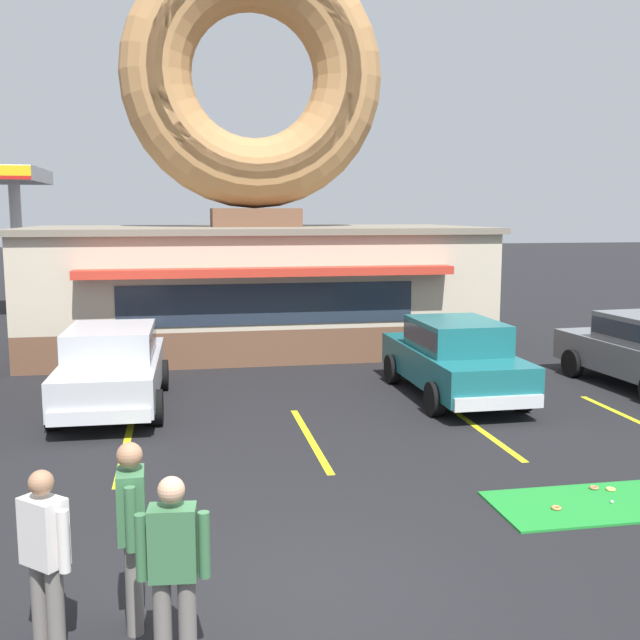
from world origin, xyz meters
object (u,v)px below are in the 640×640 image
(car_teal, at_px, (454,355))
(pedestrian_hooded_kid, at_px, (132,526))
(golf_ball, at_px, (612,502))
(car_silver, at_px, (112,364))
(pedestrian_blue_sweater_man, at_px, (45,553))
(pedestrian_leather_jacket_man, at_px, (173,565))

(car_teal, xyz_separation_m, pedestrian_hooded_kid, (-5.92, -7.67, 0.10))
(golf_ball, distance_m, car_teal, 5.91)
(car_teal, distance_m, car_silver, 6.78)
(car_silver, height_order, pedestrian_blue_sweater_man, pedestrian_blue_sweater_man)
(golf_ball, relative_size, pedestrian_blue_sweater_man, 0.03)
(car_teal, bearing_deg, car_silver, 177.20)
(golf_ball, height_order, car_teal, car_teal)
(pedestrian_leather_jacket_man, bearing_deg, pedestrian_hooded_kid, 116.51)
(pedestrian_blue_sweater_man, height_order, pedestrian_leather_jacket_man, pedestrian_leather_jacket_man)
(car_teal, relative_size, pedestrian_blue_sweater_man, 2.83)
(golf_ball, relative_size, car_teal, 0.01)
(pedestrian_blue_sweater_man, relative_size, pedestrian_hooded_kid, 0.93)
(golf_ball, distance_m, pedestrian_leather_jacket_man, 6.14)
(car_silver, xyz_separation_m, pedestrian_blue_sweater_man, (0.14, -8.23, 0.02))
(pedestrian_hooded_kid, bearing_deg, car_teal, 52.32)
(car_teal, bearing_deg, pedestrian_hooded_kid, -127.68)
(car_silver, relative_size, pedestrian_leather_jacket_man, 2.75)
(pedestrian_blue_sweater_man, xyz_separation_m, pedestrian_leather_jacket_man, (1.07, -0.50, 0.03))
(golf_ball, distance_m, car_silver, 9.18)
(pedestrian_hooded_kid, bearing_deg, golf_ball, 17.15)
(golf_ball, relative_size, car_silver, 0.01)
(pedestrian_blue_sweater_man, bearing_deg, car_teal, 50.01)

